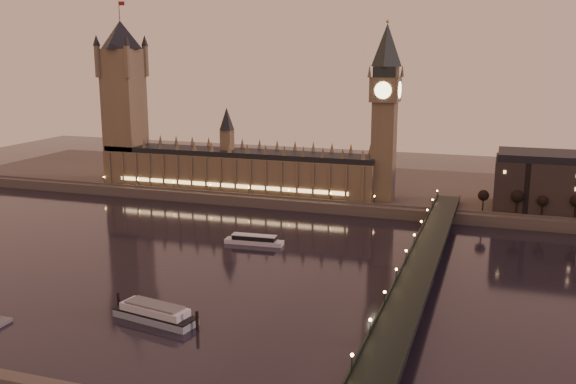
% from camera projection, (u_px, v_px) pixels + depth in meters
% --- Properties ---
extents(ground, '(700.00, 700.00, 0.00)m').
position_uv_depth(ground, '(213.00, 261.00, 288.04)').
color(ground, black).
rests_on(ground, ground).
extents(far_embankment, '(560.00, 130.00, 6.00)m').
position_uv_depth(far_embankment, '(358.00, 187.00, 430.71)').
color(far_embankment, '#423D35').
rests_on(far_embankment, ground).
extents(palace_of_westminster, '(180.00, 26.62, 52.00)m').
position_uv_depth(palace_of_westminster, '(236.00, 165.00, 407.91)').
color(palace_of_westminster, brown).
rests_on(palace_of_westminster, ground).
extents(victoria_tower, '(31.68, 31.68, 118.00)m').
position_uv_depth(victoria_tower, '(124.00, 93.00, 423.46)').
color(victoria_tower, brown).
rests_on(victoria_tower, ground).
extents(big_ben, '(17.68, 17.68, 104.00)m').
position_uv_depth(big_ben, '(385.00, 102.00, 369.44)').
color(big_ben, brown).
rests_on(big_ben, ground).
extents(westminster_bridge, '(13.20, 260.00, 15.30)m').
position_uv_depth(westminster_bridge, '(419.00, 272.00, 258.21)').
color(westminster_bridge, black).
rests_on(westminster_bridge, ground).
extents(bare_tree_0, '(5.53, 5.53, 11.24)m').
position_uv_depth(bare_tree_0, '(483.00, 197.00, 350.92)').
color(bare_tree_0, black).
rests_on(bare_tree_0, ground).
extents(bare_tree_1, '(5.53, 5.53, 11.24)m').
position_uv_depth(bare_tree_1, '(514.00, 199.00, 345.86)').
color(bare_tree_1, black).
rests_on(bare_tree_1, ground).
extents(bare_tree_2, '(5.53, 5.53, 11.24)m').
position_uv_depth(bare_tree_2, '(546.00, 201.00, 340.79)').
color(bare_tree_2, black).
rests_on(bare_tree_2, ground).
extents(cruise_boat_a, '(29.38, 8.27, 4.64)m').
position_uv_depth(cruise_boat_a, '(254.00, 240.00, 313.74)').
color(cruise_boat_a, silver).
rests_on(cruise_boat_a, ground).
extents(moored_barge, '(36.02, 14.48, 6.71)m').
position_uv_depth(moored_barge, '(155.00, 313.00, 223.92)').
color(moored_barge, '#7D929F').
rests_on(moored_barge, ground).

